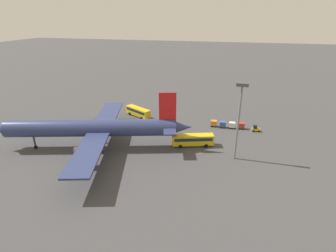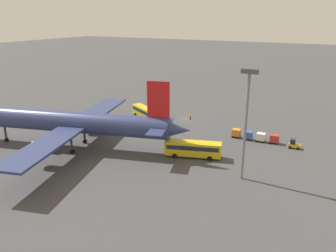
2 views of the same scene
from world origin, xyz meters
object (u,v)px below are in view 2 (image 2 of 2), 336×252
object	(u,v)px
worker_person	(190,117)
cargo_cart_blue	(248,135)
shuttle_bus_near	(145,112)
baggage_tug	(294,144)
cargo_cart_orange	(236,133)
shuttle_bus_far	(193,148)
cargo_cart_white	(261,137)
airplane	(70,122)
cargo_cart_red	(274,139)

from	to	relation	value
worker_person	cargo_cart_blue	distance (m)	20.30
shuttle_bus_near	baggage_tug	world-z (taller)	shuttle_bus_near
worker_person	cargo_cart_orange	bearing A→B (deg)	153.38
cargo_cart_blue	shuttle_bus_near	bearing A→B (deg)	-5.59
shuttle_bus_far	cargo_cart_blue	distance (m)	17.05
cargo_cart_orange	cargo_cart_blue	bearing A→B (deg)	175.53
cargo_cart_white	cargo_cart_blue	bearing A→B (deg)	2.24
shuttle_bus_far	worker_person	size ratio (longest dim) A/B	6.80
airplane	cargo_cart_white	distance (m)	43.32
cargo_cart_orange	shuttle_bus_far	bearing A→B (deg)	73.94
airplane	shuttle_bus_far	distance (m)	27.24
cargo_cart_red	cargo_cart_orange	distance (m)	8.89
shuttle_bus_near	cargo_cart_red	bearing A→B (deg)	-154.50
cargo_cart_red	cargo_cart_blue	bearing A→B (deg)	4.52
cargo_cart_red	baggage_tug	bearing A→B (deg)	168.30
airplane	baggage_tug	xyz separation A→B (m)	(-43.49, -22.84, -4.96)
baggage_tug	cargo_cart_red	xyz separation A→B (m)	(4.38, -0.91, 0.25)
shuttle_bus_far	baggage_tug	xyz separation A→B (m)	(-17.74, -14.88, -1.04)
shuttle_bus_near	cargo_cart_red	distance (m)	36.51
shuttle_bus_near	cargo_cart_white	xyz separation A→B (m)	(-33.45, 2.87, -0.73)
shuttle_bus_near	shuttle_bus_far	world-z (taller)	shuttle_bus_far
shuttle_bus_near	airplane	bearing A→B (deg)	113.58
shuttle_bus_far	baggage_tug	bearing A→B (deg)	-157.60
baggage_tug	shuttle_bus_far	bearing A→B (deg)	36.38
cargo_cart_white	shuttle_bus_far	bearing A→B (deg)	56.03
shuttle_bus_near	shuttle_bus_far	xyz separation A→B (m)	(-23.05, 18.30, 0.06)
airplane	cargo_cart_blue	xyz separation A→B (m)	(-33.19, -23.28, -4.71)
cargo_cart_white	cargo_cart_orange	size ratio (longest dim) A/B	1.00
cargo_cart_white	baggage_tug	bearing A→B (deg)	175.68
cargo_cart_red	cargo_cart_orange	bearing A→B (deg)	1.53
cargo_cart_red	shuttle_bus_near	bearing A→B (deg)	-3.95
worker_person	cargo_cart_blue	world-z (taller)	cargo_cart_blue
shuttle_bus_far	cargo_cart_red	distance (m)	20.70
baggage_tug	cargo_cart_blue	distance (m)	10.32
shuttle_bus_far	cargo_cart_white	size ratio (longest dim) A/B	5.74
shuttle_bus_far	cargo_cart_orange	size ratio (longest dim) A/B	5.74
shuttle_bus_far	cargo_cart_red	world-z (taller)	shuttle_bus_far
worker_person	cargo_cart_red	xyz separation A→B (m)	(-24.55, 7.61, 0.32)
baggage_tug	worker_person	bearing A→B (deg)	-20.01
airplane	worker_person	distance (m)	34.94
airplane	shuttle_bus_far	world-z (taller)	airplane
shuttle_bus_far	baggage_tug	size ratio (longest dim) A/B	4.78
cargo_cart_white	cargo_cart_orange	world-z (taller)	same
shuttle_bus_far	baggage_tug	distance (m)	23.18
airplane	shuttle_bus_near	world-z (taller)	airplane
baggage_tug	cargo_cart_red	bearing A→B (deg)	-15.30
cargo_cart_orange	worker_person	bearing A→B (deg)	-26.62
shuttle_bus_near	cargo_cart_blue	distance (m)	30.65
airplane	cargo_cart_red	size ratio (longest dim) A/B	25.67
airplane	cargo_cart_orange	bearing A→B (deg)	-157.88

